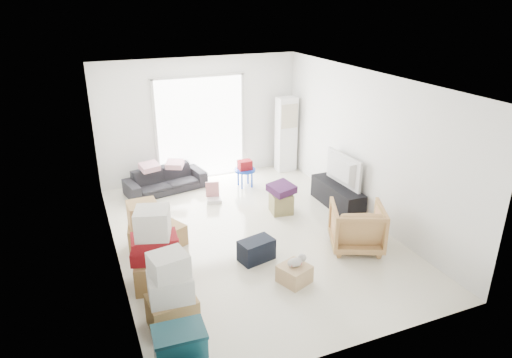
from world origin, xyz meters
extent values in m
cube|color=beige|center=(0.00, 0.00, -0.12)|extent=(4.50, 6.00, 0.24)
cube|color=white|center=(0.00, 0.00, 2.82)|extent=(4.50, 6.00, 0.24)
cube|color=white|center=(0.00, 3.12, 1.35)|extent=(4.50, 0.24, 2.70)
cube|color=white|center=(0.00, -3.12, 1.35)|extent=(4.50, 0.24, 2.70)
cube|color=white|center=(-2.37, 0.00, 1.35)|extent=(0.24, 6.00, 2.70)
cube|color=white|center=(2.37, 0.00, 1.35)|extent=(0.24, 6.00, 2.70)
cube|color=white|center=(0.00, 2.98, 1.15)|extent=(2.00, 0.01, 2.30)
cube|color=silver|center=(-1.00, 2.97, 1.15)|extent=(0.06, 0.04, 2.30)
cube|color=silver|center=(1.00, 2.97, 1.15)|extent=(0.06, 0.04, 2.30)
cube|color=silver|center=(0.00, 2.97, 2.30)|extent=(2.10, 0.04, 0.06)
cube|color=white|center=(1.95, 2.65, 0.88)|extent=(0.45, 0.30, 1.75)
cube|color=black|center=(2.00, 0.42, 0.23)|extent=(0.41, 1.38, 0.46)
imported|color=black|center=(2.00, 0.42, 0.53)|extent=(0.66, 1.09, 0.14)
imported|color=black|center=(-0.96, 2.50, 0.33)|extent=(1.75, 0.81, 0.66)
cube|color=#C691A5|center=(-1.26, 2.52, 0.72)|extent=(0.41, 0.35, 0.11)
cube|color=#C691A5|center=(-0.74, 2.48, 0.72)|extent=(0.45, 0.41, 0.12)
imported|color=tan|center=(1.44, -1.05, 0.42)|extent=(1.07, 1.04, 0.85)
cube|color=#154F5C|center=(-1.90, -2.68, 0.45)|extent=(0.56, 0.40, 0.30)
cube|color=#0C333D|center=(-1.90, -2.68, 0.62)|extent=(0.58, 0.42, 0.04)
cube|color=olive|center=(-1.80, -1.82, 0.22)|extent=(0.61, 0.53, 0.43)
cube|color=white|center=(-1.80, -1.82, 0.60)|extent=(0.56, 0.47, 0.34)
cube|color=white|center=(-1.80, -1.82, 0.91)|extent=(0.49, 0.45, 0.29)
cube|color=olive|center=(-1.80, -0.86, 0.22)|extent=(0.72, 0.72, 0.43)
cube|color=maroon|center=(-1.80, -0.86, 0.53)|extent=(0.74, 0.59, 0.19)
cube|color=maroon|center=(-1.80, -0.86, 0.71)|extent=(0.67, 0.48, 0.17)
cube|color=white|center=(-1.80, -0.86, 1.01)|extent=(0.56, 0.55, 0.41)
cube|color=olive|center=(-1.77, 0.30, 0.19)|extent=(0.60, 0.53, 0.39)
cube|color=olive|center=(-1.77, 0.30, 0.59)|extent=(0.47, 0.47, 0.41)
cube|color=olive|center=(-1.38, 0.21, 0.18)|extent=(0.57, 0.57, 0.35)
cube|color=black|center=(-0.23, -0.78, 0.17)|extent=(0.60, 0.44, 0.35)
cube|color=#9C8F5A|center=(0.87, 0.61, 0.20)|extent=(0.44, 0.44, 0.39)
cube|color=#482255|center=(0.87, 0.61, 0.46)|extent=(0.52, 0.52, 0.14)
cylinder|color=#0E38BB|center=(0.69, 2.07, 0.38)|extent=(0.47, 0.47, 0.04)
cylinder|color=#0E38BB|center=(0.81, 2.19, 0.18)|extent=(0.04, 0.04, 0.36)
cylinder|color=#0E38BB|center=(0.57, 2.19, 0.18)|extent=(0.04, 0.04, 0.36)
cylinder|color=#0E38BB|center=(0.57, 1.95, 0.18)|extent=(0.04, 0.04, 0.36)
cylinder|color=#0E38BB|center=(0.81, 1.95, 0.18)|extent=(0.04, 0.04, 0.36)
cube|color=maroon|center=(0.69, 2.07, 0.50)|extent=(0.28, 0.22, 0.20)
cube|color=silver|center=(-0.18, 1.56, 0.04)|extent=(0.35, 0.32, 0.07)
cube|color=#BF6F78|center=(-0.18, 1.67, 0.23)|extent=(0.27, 0.11, 0.32)
cube|color=tan|center=(0.06, -1.54, 0.13)|extent=(0.52, 0.52, 0.27)
ellipsoid|color=#B2ADA8|center=(0.06, -1.54, 0.33)|extent=(0.23, 0.16, 0.13)
cube|color=red|center=(0.06, -1.54, 0.33)|extent=(0.16, 0.13, 0.03)
sphere|color=#B2ADA8|center=(0.19, -1.51, 0.36)|extent=(0.12, 0.12, 0.12)
camera|label=1|loc=(-2.62, -6.53, 3.91)|focal=32.00mm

